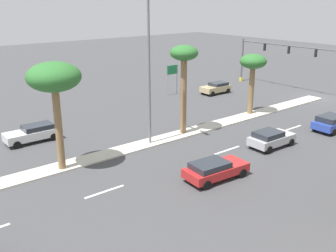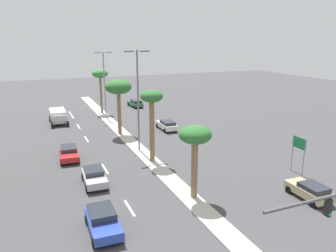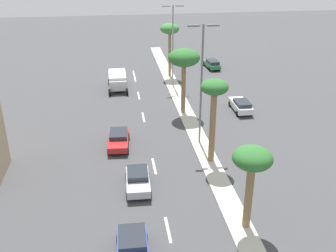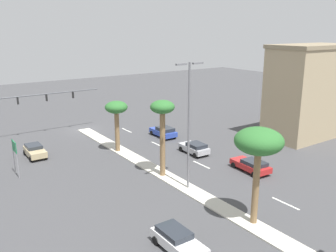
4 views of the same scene
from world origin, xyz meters
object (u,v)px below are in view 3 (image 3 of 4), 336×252
Objects in this scene: street_lamp_mid at (173,40)px; sedan_green_trailing at (212,64)px; sedan_blue_rear at (133,248)px; box_truck at (118,81)px; palm_tree_mid at (170,31)px; sedan_silver_left at (138,180)px; sedan_white_outboard at (241,105)px; palm_tree_near at (252,163)px; palm_tree_front at (184,59)px; sedan_red_near at (119,139)px; palm_tree_left at (214,95)px; street_lamp_outboard at (202,78)px.

street_lamp_mid is 11.98m from sedan_green_trailing.
sedan_blue_rear is 0.75× the size of box_truck.
sedan_blue_rear is at bearing -101.88° from palm_tree_mid.
sedan_silver_left is 0.91× the size of sedan_white_outboard.
palm_tree_mid reaches higher than sedan_blue_rear.
sedan_white_outboard is 1.02× the size of sedan_blue_rear.
palm_tree_near is 21.22m from palm_tree_front.
palm_tree_front is 1.64× the size of sedan_red_near.
palm_tree_left is 26.21m from palm_tree_mid.
box_truck is at bearing 113.57° from street_lamp_outboard.
palm_tree_front is 12.19m from sedan_red_near.
box_truck reaches higher than sedan_red_near.
street_lamp_outboard is (0.24, -7.91, 0.35)m from palm_tree_front.
palm_tree_left is at bearing 26.24° from sedan_silver_left.
sedan_green_trailing is 17.18m from box_truck.
palm_tree_front reaches higher than sedan_silver_left.
palm_tree_front is 1.61× the size of sedan_green_trailing.
box_truck is (-7.65, 17.55, -5.63)m from street_lamp_outboard.
sedan_red_near is at bearing 121.72° from palm_tree_near.
sedan_white_outboard is (-0.91, -18.10, 0.02)m from sedan_green_trailing.
sedan_red_near is at bearing -154.93° from sedan_white_outboard.
palm_tree_mid is 22.37m from street_lamp_outboard.
street_lamp_mid is at bearing 89.77° from street_lamp_outboard.
palm_tree_near is at bearing -106.66° from sedan_white_outboard.
palm_tree_mid is 1.68× the size of sedan_red_near.
sedan_silver_left is (-6.71, -7.27, -6.08)m from street_lamp_outboard.
palm_tree_front is at bearing 175.77° from sedan_white_outboard.
palm_tree_front is at bearing 43.45° from sedan_red_near.
box_truck is at bearing -148.71° from palm_tree_mid.
sedan_white_outboard is 17.56m from box_truck.
sedan_silver_left is (-6.78, -25.36, -5.68)m from street_lamp_mid.
sedan_silver_left is at bearing -113.56° from sedan_green_trailing.
palm_tree_left is at bearing -86.29° from street_lamp_outboard.
palm_tree_near is 1.07× the size of box_truck.
palm_tree_mid is 9.98m from sedan_green_trailing.
sedan_blue_rear is at bearing -89.95° from box_truck.
sedan_white_outboard is at bearing 57.68° from sedan_blue_rear.
street_lamp_mid is 2.70× the size of sedan_silver_left.
street_lamp_mid reaches higher than sedan_red_near.
street_lamp_mid is at bearing 90.75° from palm_tree_near.
sedan_red_near is 15.71m from sedan_blue_rear.
palm_tree_left reaches higher than box_truck.
palm_tree_near is 32.12m from box_truck.
palm_tree_mid is 0.71× the size of street_lamp_mid.
palm_tree_mid is at bearing 90.32° from palm_tree_near.
street_lamp_mid is at bearing 121.66° from sedan_white_outboard.
street_lamp_outboard is at bearing 63.35° from sedan_blue_rear.
palm_tree_front is 10.18m from street_lamp_mid.
palm_tree_near is 9.43m from sedan_blue_rear.
box_truck is at bearing 92.18° from sedan_silver_left.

